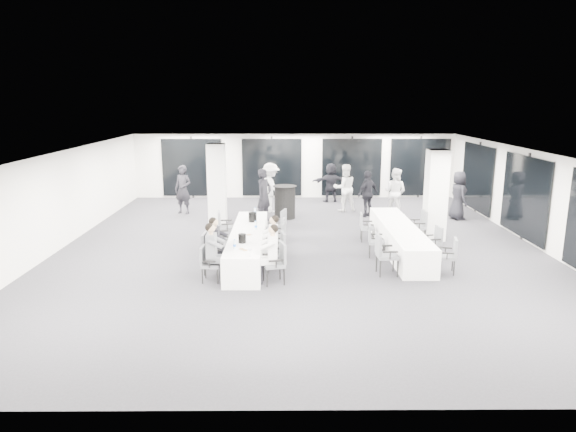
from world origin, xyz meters
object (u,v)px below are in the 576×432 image
(chair_main_right_mid, at_px, (278,239))
(chair_side_right_far, at_px, (419,224))
(chair_side_right_mid, at_px, (434,240))
(ice_bucket_near, at_px, (242,238))
(chair_main_right_near, at_px, (277,260))
(standing_guest_a, at_px, (264,192))
(cocktail_table, at_px, (285,202))
(chair_main_left_second, at_px, (211,250))
(banquet_table_side, at_px, (399,238))
(chair_main_right_fourth, at_px, (278,233))
(standing_guest_e, at_px, (458,192))
(standing_guest_g, at_px, (183,186))
(chair_main_right_far, at_px, (279,224))
(chair_main_left_near, at_px, (208,261))
(chair_main_left_mid, at_px, (217,241))
(chair_main_left_fourth, at_px, (220,235))
(standing_guest_b, at_px, (345,185))
(chair_side_right_near, at_px, (450,253))
(standing_guest_f, at_px, (331,180))
(banquet_table_main, at_px, (248,244))
(chair_side_left_mid, at_px, (374,239))
(ice_bucket_far, at_px, (253,217))
(chair_main_left_far, at_px, (224,225))
(standing_guest_c, at_px, (270,184))
(standing_guest_d, at_px, (368,191))
(chair_main_right_second, at_px, (278,249))
(chair_side_left_near, at_px, (384,252))
(standing_guest_h, at_px, (395,189))
(chair_side_left_far, at_px, (365,225))

(chair_main_right_mid, relative_size, chair_side_right_far, 1.07)
(chair_side_right_mid, distance_m, ice_bucket_near, 5.34)
(chair_main_right_near, relative_size, standing_guest_a, 0.46)
(cocktail_table, bearing_deg, chair_main_left_second, -107.05)
(banquet_table_side, xyz_separation_m, chair_main_right_fourth, (-3.48, -0.13, 0.19))
(standing_guest_e, relative_size, standing_guest_g, 0.95)
(chair_main_right_far, bearing_deg, chair_main_right_mid, -165.50)
(chair_main_left_near, distance_m, chair_main_left_mid, 1.68)
(chair_main_left_mid, xyz_separation_m, standing_guest_e, (8.13, 4.81, 0.48))
(chair_main_left_fourth, height_order, standing_guest_b, standing_guest_b)
(chair_main_right_near, distance_m, ice_bucket_near, 1.27)
(chair_side_right_near, bearing_deg, standing_guest_f, 25.62)
(chair_side_right_near, relative_size, standing_guest_f, 0.48)
(standing_guest_a, bearing_deg, standing_guest_f, -2.06)
(banquet_table_main, relative_size, chair_side_left_mid, 5.59)
(banquet_table_main, height_order, standing_guest_b, standing_guest_b)
(chair_side_right_far, relative_size, ice_bucket_far, 3.46)
(banquet_table_side, bearing_deg, chair_main_left_far, 169.57)
(chair_main_right_fourth, bearing_deg, cocktail_table, 4.47)
(chair_main_right_far, bearing_deg, standing_guest_f, -3.99)
(banquet_table_main, height_order, chair_side_left_mid, chair_side_left_mid)
(standing_guest_g, bearing_deg, standing_guest_c, 24.06)
(banquet_table_side, distance_m, chair_main_left_fourth, 5.14)
(chair_side_left_mid, relative_size, standing_guest_c, 0.42)
(chair_main_right_fourth, xyz_separation_m, standing_guest_d, (3.25, 4.59, 0.41))
(chair_main_right_second, distance_m, chair_main_right_fourth, 1.51)
(chair_side_right_mid, relative_size, ice_bucket_far, 3.14)
(chair_main_left_near, relative_size, standing_guest_g, 0.41)
(banquet_table_main, bearing_deg, chair_main_right_fourth, 28.69)
(cocktail_table, xyz_separation_m, chair_side_right_mid, (4.12, -4.79, -0.11))
(chair_main_left_mid, xyz_separation_m, standing_guest_c, (1.30, 6.07, 0.56))
(chair_side_left_near, height_order, chair_side_right_mid, chair_side_left_near)
(chair_main_left_second, distance_m, standing_guest_e, 10.06)
(chair_side_right_near, distance_m, standing_guest_c, 8.60)
(chair_main_left_mid, bearing_deg, banquet_table_main, 116.07)
(chair_main_left_fourth, bearing_deg, standing_guest_h, 121.83)
(chair_main_left_mid, bearing_deg, chair_main_right_near, 54.94)
(standing_guest_c, distance_m, standing_guest_e, 6.95)
(chair_main_left_mid, height_order, chair_main_right_near, chair_main_right_near)
(chair_main_right_near, bearing_deg, cocktail_table, -15.92)
(standing_guest_e, bearing_deg, chair_side_left_far, 117.24)
(standing_guest_a, relative_size, standing_guest_c, 1.00)
(banquet_table_main, bearing_deg, chair_main_left_second, -123.32)
(chair_main_right_second, distance_m, chair_side_right_near, 4.32)
(chair_main_left_far, height_order, chair_side_left_near, chair_side_left_near)
(chair_main_left_near, height_order, ice_bucket_near, ice_bucket_near)
(chair_side_left_near, xyz_separation_m, chair_side_left_mid, (0.01, 1.50, -0.07))
(standing_guest_d, xyz_separation_m, standing_guest_f, (-1.12, 2.81, -0.04))
(chair_main_left_mid, relative_size, chair_main_right_mid, 0.88)
(chair_side_right_mid, relative_size, standing_guest_a, 0.41)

